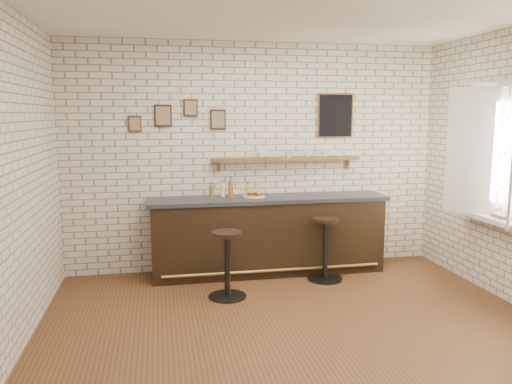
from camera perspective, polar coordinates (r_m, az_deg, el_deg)
ground at (r=5.13m, az=4.40°, el=-14.93°), size 5.00×5.00×0.00m
bar_counter at (r=6.56m, az=1.42°, el=-4.90°), size 3.10×0.65×1.01m
sandwich_plate at (r=6.45m, az=-0.21°, el=-0.52°), size 0.28×0.28×0.01m
ciabatta_sandwich at (r=6.45m, az=-0.13°, el=-0.17°), size 0.21×0.15×0.07m
potato_chips at (r=6.44m, az=-0.29°, el=-0.46°), size 0.26×0.18×0.00m
bitters_bottle_brown at (r=6.46m, az=-5.12°, el=0.08°), size 0.06×0.06×0.19m
bitters_bottle_white at (r=6.47m, az=-3.82°, el=0.20°), size 0.05×0.05×0.21m
bitters_bottle_amber at (r=6.48m, az=-2.90°, el=0.39°), size 0.06×0.06×0.25m
condiment_bottle_yellow at (r=6.52m, az=-0.99°, el=0.18°), size 0.05×0.05×0.17m
bar_stool_left at (r=5.70m, az=-3.32°, el=-8.02°), size 0.43×0.43×0.77m
bar_stool_right at (r=6.35m, az=7.96°, el=-6.20°), size 0.46×0.46×0.80m
wall_shelf at (r=6.66m, az=3.49°, el=3.77°), size 2.00×0.18×0.18m
shelf_cup_a at (r=6.58m, az=0.66°, el=4.34°), size 0.17×0.17×0.10m
shelf_cup_b at (r=6.66m, az=3.77°, el=4.31°), size 0.12×0.12×0.08m
shelf_cup_c at (r=6.74m, az=6.00°, el=4.37°), size 0.12×0.12×0.09m
shelf_cup_d at (r=6.81m, az=7.90°, el=4.35°), size 0.11×0.11×0.08m
back_wall_decor at (r=6.67m, az=1.91°, el=8.68°), size 2.96×0.02×0.56m
window_sill at (r=6.17m, az=25.74°, el=-2.93°), size 0.20×1.35×0.06m
casement_window at (r=6.05m, az=25.89°, el=4.02°), size 0.40×1.30×1.56m
book_lower at (r=6.14m, az=25.72°, el=-2.60°), size 0.19×0.25×0.02m
book_upper at (r=6.14m, az=25.71°, el=-2.40°), size 0.20×0.26×0.02m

